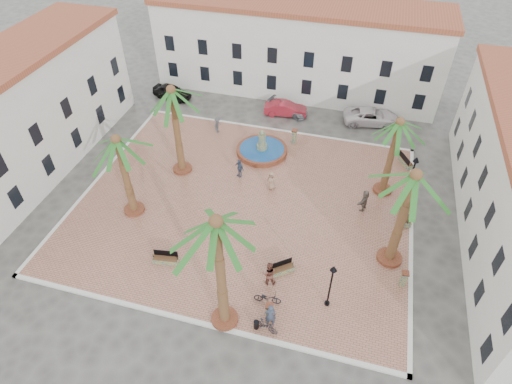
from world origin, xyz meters
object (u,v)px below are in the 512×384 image
at_px(bicycle_a, 267,298).
at_px(cyclist_b, 269,273).
at_px(pedestrian_fountain_a, 271,181).
at_px(pedestrian_east, 364,200).
at_px(pedestrian_fountain_b, 239,168).
at_px(bicycle_b, 266,325).
at_px(bench_e, 404,216).
at_px(car_black, 172,92).
at_px(palm_s, 217,234).
at_px(car_red, 285,109).
at_px(palm_sw, 118,149).
at_px(lamppost_e, 413,172).
at_px(lamppost_s, 332,279).
at_px(fountain, 262,150).
at_px(litter_bin, 256,325).
at_px(bollard_n, 294,136).
at_px(bench_ne, 405,161).
at_px(palm_ne, 398,131).
at_px(car_white, 371,116).
at_px(bench_se, 282,269).
at_px(car_silver, 288,108).
at_px(bollard_se, 269,311).
at_px(bollard_e, 404,278).
at_px(pedestrian_north, 218,125).
at_px(cyclist_a, 270,315).
at_px(palm_nw, 172,100).
at_px(bench_s, 166,259).

relative_size(bicycle_a, cyclist_b, 0.91).
relative_size(pedestrian_fountain_a, pedestrian_east, 0.91).
bearing_deg(bicycle_a, pedestrian_fountain_b, 20.05).
bearing_deg(bicycle_a, bicycle_b, -174.12).
bearing_deg(bench_e, car_black, 49.34).
bearing_deg(car_black, bicycle_b, -136.10).
relative_size(palm_s, car_red, 2.09).
distance_m(palm_sw, lamppost_e, 21.88).
distance_m(bicycle_b, pedestrian_east, 13.18).
bearing_deg(lamppost_s, fountain, 119.41).
bearing_deg(cyclist_b, litter_bin, 78.32).
xyz_separation_m(bollard_n, bicycle_b, (2.32, -19.67, -0.24)).
bearing_deg(bench_ne, lamppost_s, 135.35).
xyz_separation_m(bicycle_b, pedestrian_east, (4.77, 12.28, 0.43)).
xyz_separation_m(palm_ne, car_white, (-1.74, 10.39, -5.26)).
relative_size(palm_sw, bicycle_a, 4.04).
distance_m(palm_ne, car_black, 25.65).
bearing_deg(bicycle_b, bench_se, 15.17).
distance_m(bench_se, car_silver, 20.84).
bearing_deg(bollard_se, bollard_n, 97.06).
relative_size(bollard_n, bicycle_a, 0.81).
bearing_deg(pedestrian_fountain_b, cyclist_b, -32.60).
xyz_separation_m(litter_bin, pedestrian_fountain_b, (-5.26, 13.60, 0.56)).
bearing_deg(bicycle_a, bollard_e, -70.97).
bearing_deg(lamppost_e, pedestrian_east, -147.31).
xyz_separation_m(fountain, bench_ne, (12.76, 1.76, -0.06)).
distance_m(pedestrian_north, pedestrian_east, 16.29).
relative_size(cyclist_a, bicycle_a, 1.10).
relative_size(cyclist_b, car_black, 0.45).
bearing_deg(palm_nw, pedestrian_east, -2.89).
relative_size(car_black, car_red, 0.99).
relative_size(bench_s, pedestrian_fountain_b, 1.07).
bearing_deg(bollard_e, bench_s, -171.32).
xyz_separation_m(lamppost_e, car_silver, (-11.99, 10.67, -2.45)).
relative_size(fountain, bollard_e, 3.63).
bearing_deg(car_white, bench_s, 139.04).
bearing_deg(bicycle_a, palm_sw, 61.22).
bearing_deg(bollard_n, bench_ne, -2.98).
distance_m(cyclist_b, bicycle_b, 3.53).
relative_size(palm_nw, lamppost_s, 2.12).
bearing_deg(fountain, car_red, 85.17).
bearing_deg(pedestrian_fountain_a, bicycle_a, -74.98).
relative_size(palm_nw, lamppost_e, 1.89).
height_order(car_black, car_silver, car_black).
distance_m(palm_ne, bicycle_a, 15.53).
xyz_separation_m(fountain, bollard_se, (4.86, -16.48, 0.36)).
bearing_deg(bench_e, lamppost_s, 139.95).
bearing_deg(bicycle_b, pedestrian_fountain_a, 27.31).
bearing_deg(car_silver, bicycle_b, -153.60).
bearing_deg(bench_e, pedestrian_fountain_b, 69.77).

